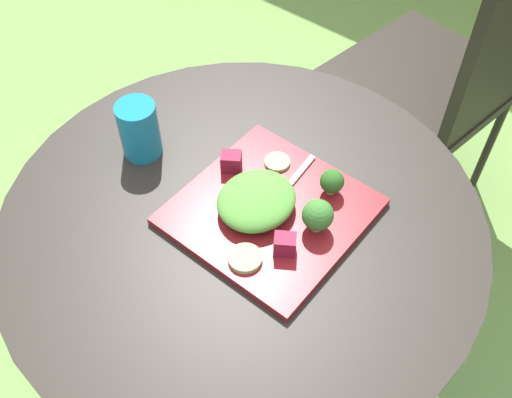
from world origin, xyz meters
TOP-DOWN VIEW (x-y plane):
  - ground_plane at (0.00, 0.00)m, footprint 12.00×12.00m
  - patio_table at (0.00, 0.00)m, footprint 0.81×0.81m
  - patio_chair at (0.03, 0.84)m, footprint 0.50×0.50m
  - salad_plate at (0.04, 0.03)m, footprint 0.29×0.29m
  - drinking_glass at (-0.23, 0.00)m, footprint 0.07×0.07m
  - fork at (0.03, 0.08)m, footprint 0.03×0.15m
  - lettuce_mound at (0.02, 0.02)m, footprint 0.12×0.14m
  - broccoli_floret_0 at (0.09, 0.12)m, footprint 0.04×0.04m
  - broccoli_floret_1 at (0.12, 0.05)m, footprint 0.05×0.05m
  - cucumber_slice_0 at (-0.02, 0.12)m, footprint 0.05×0.05m
  - cucumber_slice_1 at (0.07, -0.07)m, footprint 0.05×0.05m
  - beet_chunk_0 at (-0.07, 0.06)m, footprint 0.04×0.04m
  - beet_chunk_1 at (0.10, -0.02)m, footprint 0.04×0.04m

SIDE VIEW (x-z plane):
  - ground_plane at x=0.00m, z-range 0.00..0.00m
  - patio_table at x=0.00m, z-range 0.07..0.78m
  - patio_chair at x=0.03m, z-range 0.08..0.98m
  - salad_plate at x=0.04m, z-range 0.71..0.72m
  - fork at x=0.03m, z-range 0.72..0.73m
  - cucumber_slice_0 at x=-0.02m, z-range 0.72..0.73m
  - cucumber_slice_1 at x=0.07m, z-range 0.72..0.73m
  - beet_chunk_1 at x=0.10m, z-range 0.72..0.76m
  - beet_chunk_0 at x=-0.07m, z-range 0.72..0.76m
  - lettuce_mound at x=0.02m, z-range 0.72..0.76m
  - broccoli_floret_0 at x=0.09m, z-range 0.73..0.77m
  - broccoli_floret_1 at x=0.12m, z-range 0.73..0.79m
  - drinking_glass at x=-0.23m, z-range 0.70..0.81m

